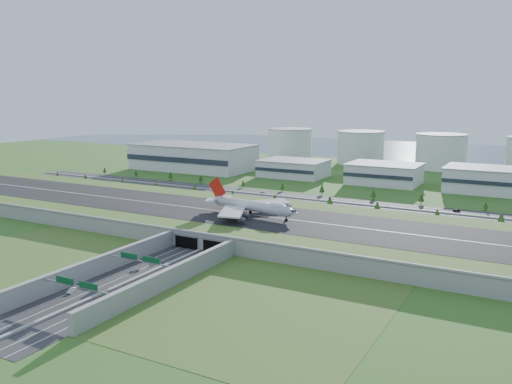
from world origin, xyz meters
The scene contains 23 objects.
ground centered at (0.00, 0.00, 0.00)m, with size 1200.00×1200.00×0.00m, color #28551A.
airfield_deck centered at (0.00, -0.09, 4.12)m, with size 520.00×100.00×9.20m.
underpass_road centered at (0.00, -99.42, 3.43)m, with size 38.80×120.40×8.00m.
sign_gantry_near centered at (0.00, -95.04, 6.95)m, with size 38.70×0.70×9.80m.
sign_gantry_far centered at (0.00, -130.04, 6.95)m, with size 38.70×0.70×9.80m.
north_expressway centered at (0.00, 95.00, 0.06)m, with size 560.00×36.00×0.12m, color #28282B.
tree_row centered at (18.44, 92.00, 4.54)m, with size 503.49×48.46×8.39m.
hangar_west centered at (-170.00, 185.00, 12.50)m, with size 120.00×60.00×25.00m, color silver.
hangar_mid_a centered at (-60.00, 190.00, 7.50)m, with size 58.00×42.00×15.00m, color silver.
hangar_mid_b centered at (25.00, 190.00, 8.50)m, with size 58.00×42.00×17.00m, color silver.
hangar_mid_c centered at (105.00, 190.00, 9.50)m, with size 58.00×42.00×19.00m, color silver.
fuel_tank_a centered at (-120.00, 310.00, 17.50)m, with size 50.00×50.00×35.00m, color silver.
fuel_tank_b centered at (-35.00, 310.00, 17.50)m, with size 50.00×50.00×35.00m, color silver.
fuel_tank_c centered at (50.00, 310.00, 17.50)m, with size 50.00×50.00×35.00m, color silver.
bay_water centered at (0.00, 480.00, 0.03)m, with size 1200.00×260.00×0.06m, color #344F65.
boeing_747 centered at (1.21, -0.38, 13.64)m, with size 63.76×59.82×19.81m.
car_0 centered at (-7.01, -90.78, 0.84)m, with size 1.71×4.25×1.45m, color silver.
car_1 centered at (-11.76, -121.94, 0.98)m, with size 1.82×5.22×1.72m, color silver.
car_2 centered at (10.52, -71.28, 0.89)m, with size 2.54×5.52×1.53m, color #0E0F47.
car_3 centered at (8.33, -136.40, 0.91)m, with size 2.20×5.42×1.57m, color maroon.
car_4 centered at (-170.77, 84.28, 0.79)m, with size 1.59×3.96×1.35m, color #5B5C60.
car_5 centered at (97.34, 104.11, 0.90)m, with size 1.66×4.75×1.56m, color black.
car_7 centered at (-45.47, 101.05, 0.78)m, with size 1.86×4.58×1.33m, color silver.
Camera 1 is at (148.31, -264.07, 77.34)m, focal length 38.00 mm.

